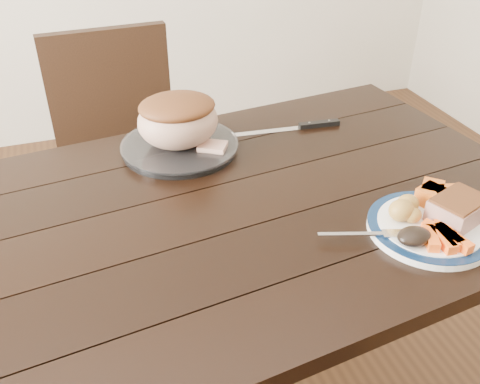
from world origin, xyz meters
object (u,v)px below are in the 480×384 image
object	(u,v)px
dining_table	(204,245)
roast_joint	(178,122)
dinner_plate	(429,228)
carving_knife	(306,126)
serving_platter	(180,148)
chair_far	(123,154)
fork	(368,235)
pork_slice	(457,210)

from	to	relation	value
dining_table	roast_joint	size ratio (longest dim) A/B	8.11
dinner_plate	carving_knife	xyz separation A→B (m)	(-0.04, 0.53, -0.00)
serving_platter	chair_far	bearing A→B (deg)	104.16
dining_table	chair_far	distance (m)	0.76
fork	pork_slice	bearing A→B (deg)	13.66
serving_platter	fork	size ratio (longest dim) A/B	1.73
dinner_plate	fork	bearing A→B (deg)	176.15
serving_platter	pork_slice	world-z (taller)	pork_slice
chair_far	carving_knife	size ratio (longest dim) A/B	2.90
pork_slice	roast_joint	world-z (taller)	roast_joint
dinner_plate	carving_knife	distance (m)	0.53
serving_platter	roast_joint	size ratio (longest dim) A/B	1.44
dinner_plate	serving_platter	distance (m)	0.66
dinner_plate	carving_knife	size ratio (longest dim) A/B	0.80
roast_joint	serving_platter	bearing A→B (deg)	0.00
dinner_plate	pork_slice	size ratio (longest dim) A/B	2.38
pork_slice	carving_knife	world-z (taller)	pork_slice
dinner_plate	roast_joint	world-z (taller)	roast_joint
chair_far	dinner_plate	size ratio (longest dim) A/B	3.62
fork	carving_knife	world-z (taller)	fork
fork	roast_joint	xyz separation A→B (m)	(-0.27, 0.50, 0.07)
fork	carving_knife	xyz separation A→B (m)	(0.10, 0.52, -0.01)
serving_platter	carving_knife	size ratio (longest dim) A/B	0.94
serving_platter	pork_slice	distance (m)	0.70
dining_table	serving_platter	bearing A→B (deg)	86.42
chair_far	carving_knife	distance (m)	0.69
chair_far	dining_table	bearing A→B (deg)	94.44
chair_far	dinner_plate	bearing A→B (deg)	116.02
pork_slice	roast_joint	size ratio (longest dim) A/B	0.52
pork_slice	roast_joint	xyz separation A→B (m)	(-0.47, 0.52, 0.04)
dinner_plate	chair_far	bearing A→B (deg)	118.80
dining_table	carving_knife	size ratio (longest dim) A/B	5.29
carving_knife	pork_slice	bearing A→B (deg)	-74.40
dining_table	fork	world-z (taller)	fork
serving_platter	pork_slice	xyz separation A→B (m)	(0.47, -0.52, 0.04)
dining_table	carving_knife	bearing A→B (deg)	38.20
chair_far	roast_joint	size ratio (longest dim) A/B	4.45
dinner_plate	fork	distance (m)	0.14
dinner_plate	fork	world-z (taller)	fork
pork_slice	serving_platter	bearing A→B (deg)	132.31
chair_far	serving_platter	world-z (taller)	chair_far
dining_table	dinner_plate	xyz separation A→B (m)	(0.43, -0.22, 0.10)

